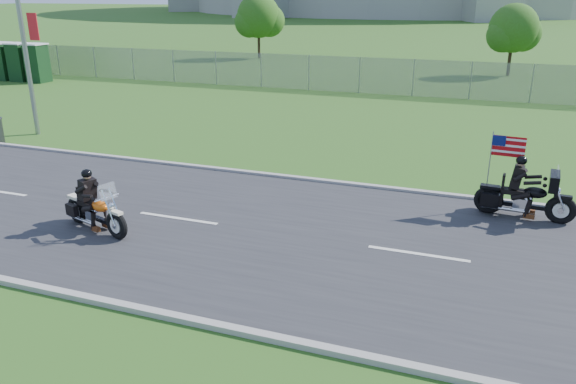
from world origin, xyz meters
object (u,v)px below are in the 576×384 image
(porta_toilet_a, at_px, (37,64))
(porta_toilet_c, at_px, (3,62))
(motorcycle_follow, at_px, (524,198))
(porta_toilet_b, at_px, (20,63))
(motorcycle_lead, at_px, (95,212))

(porta_toilet_a, xyz_separation_m, porta_toilet_c, (-2.80, 0.00, 0.00))
(porta_toilet_c, bearing_deg, motorcycle_follow, -24.23)
(porta_toilet_a, distance_m, porta_toilet_c, 2.80)
(porta_toilet_b, bearing_deg, motorcycle_lead, -42.55)
(motorcycle_lead, bearing_deg, motorcycle_follow, 41.72)
(porta_toilet_a, bearing_deg, motorcycle_lead, -44.64)
(porta_toilet_b, bearing_deg, porta_toilet_c, 180.00)
(porta_toilet_a, relative_size, motorcycle_lead, 1.03)
(porta_toilet_a, relative_size, porta_toilet_c, 1.00)
(porta_toilet_b, relative_size, porta_toilet_c, 1.00)
(motorcycle_lead, bearing_deg, porta_toilet_b, 155.15)
(porta_toilet_a, relative_size, motorcycle_follow, 0.94)
(porta_toilet_a, xyz_separation_m, motorcycle_follow, (28.19, -13.95, -0.59))
(porta_toilet_a, height_order, motorcycle_follow, porta_toilet_a)
(porta_toilet_c, xyz_separation_m, motorcycle_follow, (30.99, -13.95, -0.59))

